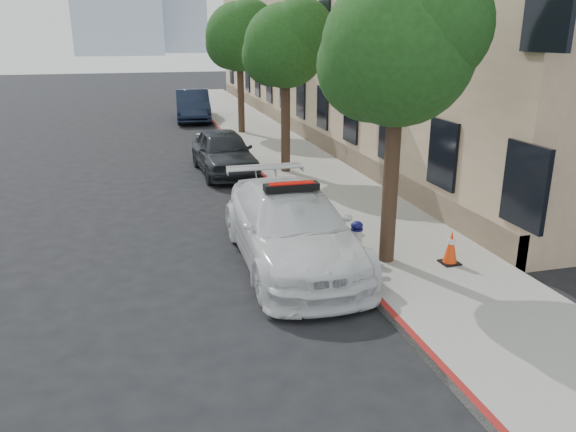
# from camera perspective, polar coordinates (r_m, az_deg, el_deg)

# --- Properties ---
(ground) EXTENTS (120.00, 120.00, 0.00)m
(ground) POSITION_cam_1_polar(r_m,az_deg,el_deg) (12.61, -6.07, -3.01)
(ground) COLOR black
(ground) RESTS_ON ground
(sidewalk) EXTENTS (3.20, 50.00, 0.15)m
(sidewalk) POSITION_cam_1_polar(r_m,az_deg,el_deg) (22.73, -1.11, 6.81)
(sidewalk) COLOR gray
(sidewalk) RESTS_ON ground
(curb_strip) EXTENTS (0.12, 50.00, 0.15)m
(curb_strip) POSITION_cam_1_polar(r_m,az_deg,el_deg) (22.42, -4.96, 6.59)
(curb_strip) COLOR maroon
(curb_strip) RESTS_ON ground
(building) EXTENTS (8.00, 36.00, 10.00)m
(building) POSITION_cam_1_polar(r_m,az_deg,el_deg) (28.80, 7.76, 18.90)
(building) COLOR tan
(building) RESTS_ON ground
(tree_near) EXTENTS (2.92, 2.82, 5.62)m
(tree_near) POSITION_cam_1_polar(r_m,az_deg,el_deg) (10.70, 11.34, 16.44)
(tree_near) COLOR black
(tree_near) RESTS_ON sidewalk
(tree_mid) EXTENTS (2.77, 2.64, 5.43)m
(tree_mid) POSITION_cam_1_polar(r_m,az_deg,el_deg) (18.24, -0.16, 16.97)
(tree_mid) COLOR black
(tree_mid) RESTS_ON sidewalk
(tree_far) EXTENTS (3.10, 3.00, 5.81)m
(tree_far) POSITION_cam_1_polar(r_m,az_deg,el_deg) (26.05, -4.89, 17.74)
(tree_far) COLOR black
(tree_far) RESTS_ON sidewalk
(police_car) EXTENTS (2.25, 5.40, 1.71)m
(police_car) POSITION_cam_1_polar(r_m,az_deg,el_deg) (11.36, 0.34, -1.12)
(police_car) COLOR white
(police_car) RESTS_ON ground
(parked_car_mid) EXTENTS (1.94, 4.39, 1.47)m
(parked_car_mid) POSITION_cam_1_polar(r_m,az_deg,el_deg) (19.03, -6.57, 6.51)
(parked_car_mid) COLOR #202329
(parked_car_mid) RESTS_ON ground
(parked_car_far) EXTENTS (2.06, 5.04, 1.62)m
(parked_car_far) POSITION_cam_1_polar(r_m,az_deg,el_deg) (31.20, -9.65, 11.02)
(parked_car_far) COLOR black
(parked_car_far) RESTS_ON ground
(fire_hydrant) EXTENTS (0.32, 0.30, 0.78)m
(fire_hydrant) POSITION_cam_1_polar(r_m,az_deg,el_deg) (11.44, 6.96, -2.44)
(fire_hydrant) COLOR silver
(fire_hydrant) RESTS_ON sidewalk
(traffic_cone) EXTENTS (0.37, 0.37, 0.69)m
(traffic_cone) POSITION_cam_1_polar(r_m,az_deg,el_deg) (11.55, 16.22, -3.07)
(traffic_cone) COLOR black
(traffic_cone) RESTS_ON sidewalk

